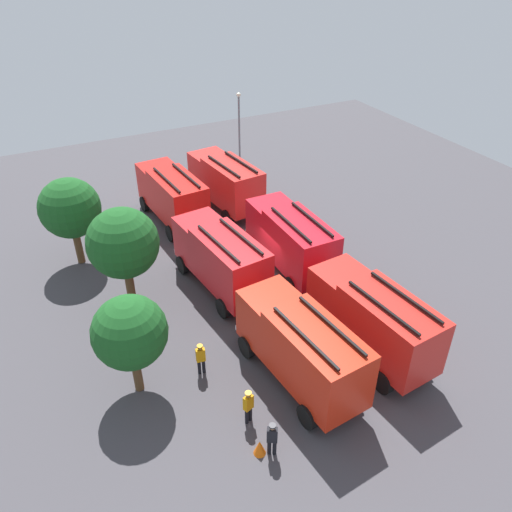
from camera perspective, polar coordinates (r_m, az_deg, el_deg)
The scene contains 15 objects.
ground_plane at distance 30.43m, azimuth -0.00°, elevation -2.20°, with size 54.10×54.10×0.00m, color #423F44.
fire_truck_0 at distance 24.66m, azimuth 13.01°, elevation -6.78°, with size 7.39×3.28×3.88m.
fire_truck_1 at distance 29.95m, azimuth 3.93°, elevation 2.01°, with size 7.20×2.75×3.88m.
fire_truck_2 at distance 37.00m, azimuth -3.47°, elevation 8.48°, with size 7.42×3.38×3.88m.
fire_truck_3 at distance 22.71m, azimuth 5.06°, elevation -10.03°, with size 7.40×3.30×3.88m.
fire_truck_4 at distance 28.28m, azimuth -4.01°, elevation -0.08°, with size 7.43×3.40×3.88m.
fire_truck_5 at distance 35.45m, azimuth -9.45°, elevation 6.89°, with size 7.37×3.20×3.88m.
firefighter_0 at distance 21.87m, azimuth -0.86°, elevation -16.50°, with size 0.36×0.48×1.76m.
firefighter_1 at distance 20.92m, azimuth 1.83°, elevation -19.81°, with size 0.42×0.48×1.73m.
firefighter_2 at distance 23.91m, azimuth -6.25°, elevation -11.33°, with size 0.30×0.45×1.72m.
tree_0 at distance 22.06m, azimuth -14.05°, elevation -8.38°, with size 3.24×3.24×5.02m.
tree_1 at distance 26.93m, azimuth -14.78°, elevation 1.37°, with size 3.76×3.76×5.83m.
tree_2 at distance 31.66m, azimuth -20.26°, elevation 5.06°, with size 3.60×3.60×5.58m.
traffic_cone_0 at distance 21.41m, azimuth 0.42°, elevation -20.77°, with size 0.51×0.51×0.72m, color #F2600C.
lamppost at distance 43.05m, azimuth -1.91°, elevation 14.53°, with size 0.36×0.36×6.47m.
Camera 1 is at (-22.08, 11.14, 17.72)m, focal length 35.45 mm.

